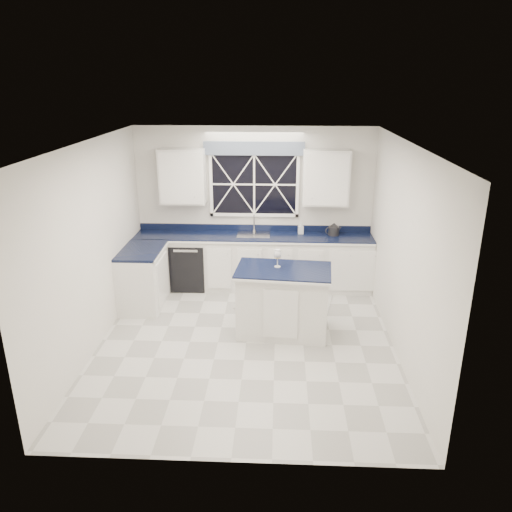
{
  "coord_description": "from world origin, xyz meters",
  "views": [
    {
      "loc": [
        0.42,
        -6.02,
        3.45
      ],
      "look_at": [
        0.12,
        0.4,
        1.13
      ],
      "focal_mm": 35.0,
      "sensor_mm": 36.0,
      "label": 1
    }
  ],
  "objects_px": {
    "island": "(283,301)",
    "dishwasher": "(190,264)",
    "kettle": "(334,229)",
    "faucet": "(254,223)",
    "wine_glass": "(278,255)",
    "soap_bottle": "(301,228)"
  },
  "relations": [
    {
      "from": "island",
      "to": "kettle",
      "type": "relative_size",
      "value": 4.73
    },
    {
      "from": "faucet",
      "to": "soap_bottle",
      "type": "relative_size",
      "value": 1.53
    },
    {
      "from": "island",
      "to": "dishwasher",
      "type": "bearing_deg",
      "value": 139.99
    },
    {
      "from": "dishwasher",
      "to": "faucet",
      "type": "bearing_deg",
      "value": 10.02
    },
    {
      "from": "faucet",
      "to": "soap_bottle",
      "type": "bearing_deg",
      "value": -4.61
    },
    {
      "from": "kettle",
      "to": "faucet",
      "type": "bearing_deg",
      "value": 154.97
    },
    {
      "from": "wine_glass",
      "to": "soap_bottle",
      "type": "xyz_separation_m",
      "value": [
        0.38,
        1.65,
        -0.1
      ]
    },
    {
      "from": "dishwasher",
      "to": "faucet",
      "type": "xyz_separation_m",
      "value": [
        1.1,
        0.19,
        0.69
      ]
    },
    {
      "from": "island",
      "to": "kettle",
      "type": "xyz_separation_m",
      "value": [
        0.84,
        1.68,
        0.55
      ]
    },
    {
      "from": "island",
      "to": "kettle",
      "type": "height_order",
      "value": "kettle"
    },
    {
      "from": "dishwasher",
      "to": "wine_glass",
      "type": "xyz_separation_m",
      "value": [
        1.51,
        -1.52,
        0.73
      ]
    },
    {
      "from": "faucet",
      "to": "island",
      "type": "relative_size",
      "value": 0.22
    },
    {
      "from": "faucet",
      "to": "wine_glass",
      "type": "distance_m",
      "value": 1.77
    },
    {
      "from": "faucet",
      "to": "island",
      "type": "xyz_separation_m",
      "value": [
        0.5,
        -1.79,
        -0.61
      ]
    },
    {
      "from": "wine_glass",
      "to": "soap_bottle",
      "type": "height_order",
      "value": "wine_glass"
    },
    {
      "from": "kettle",
      "to": "wine_glass",
      "type": "xyz_separation_m",
      "value": [
        -0.93,
        -1.6,
        0.1
      ]
    },
    {
      "from": "dishwasher",
      "to": "soap_bottle",
      "type": "xyz_separation_m",
      "value": [
        1.89,
        0.13,
        0.63
      ]
    },
    {
      "from": "dishwasher",
      "to": "kettle",
      "type": "xyz_separation_m",
      "value": [
        2.44,
        0.08,
        0.63
      ]
    },
    {
      "from": "kettle",
      "to": "wine_glass",
      "type": "distance_m",
      "value": 1.85
    },
    {
      "from": "soap_bottle",
      "to": "faucet",
      "type": "bearing_deg",
      "value": 175.39
    },
    {
      "from": "dishwasher",
      "to": "island",
      "type": "distance_m",
      "value": 2.26
    },
    {
      "from": "kettle",
      "to": "soap_bottle",
      "type": "xyz_separation_m",
      "value": [
        -0.55,
        0.05,
        0.0
      ]
    }
  ]
}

